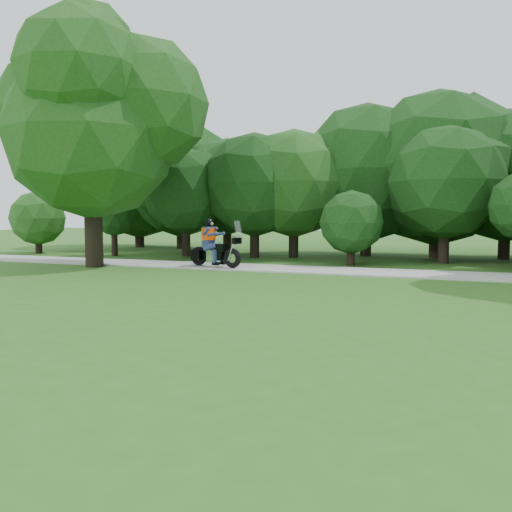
# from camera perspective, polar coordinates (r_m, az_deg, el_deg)

# --- Properties ---
(ground) EXTENTS (100.00, 100.00, 0.00)m
(ground) POSITION_cam_1_polar(r_m,az_deg,el_deg) (9.85, 8.47, -7.19)
(ground) COLOR #2D5719
(ground) RESTS_ON ground
(walkway) EXTENTS (60.00, 2.20, 0.06)m
(walkway) POSITION_cam_1_polar(r_m,az_deg,el_deg) (17.67, 13.55, -1.83)
(walkway) COLOR #9C9C97
(walkway) RESTS_ON ground
(tree_line) EXTENTS (39.19, 12.77, 7.70)m
(tree_line) POSITION_cam_1_polar(r_m,az_deg,el_deg) (24.15, 16.90, 8.62)
(tree_line) COLOR black
(tree_line) RESTS_ON ground
(big_tree_west) EXTENTS (8.64, 6.56, 9.96)m
(big_tree_west) POSITION_cam_1_polar(r_m,az_deg,el_deg) (20.82, -17.86, 14.89)
(big_tree_west) COLOR black
(big_tree_west) RESTS_ON ground
(touring_motorcycle) EXTENTS (2.33, 1.09, 1.79)m
(touring_motorcycle) POSITION_cam_1_polar(r_m,az_deg,el_deg) (18.79, -5.05, 0.76)
(touring_motorcycle) COLOR black
(touring_motorcycle) RESTS_ON walkway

